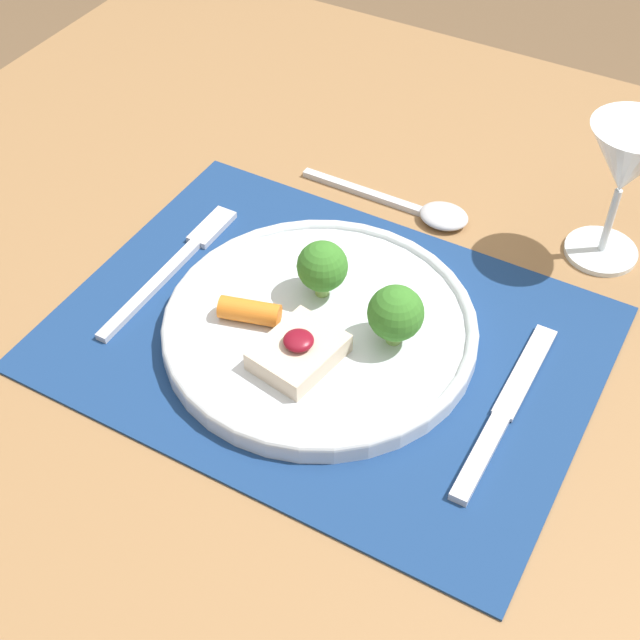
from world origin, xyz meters
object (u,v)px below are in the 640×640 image
(knife, at_px, (500,420))
(wine_glass_near, at_px, (626,166))
(dinner_plate, at_px, (322,324))
(fork, at_px, (179,261))
(spoon, at_px, (426,211))

(knife, xyz_separation_m, wine_glass_near, (0.01, 0.26, 0.11))
(wine_glass_near, bearing_deg, dinner_plate, -128.29)
(knife, relative_size, wine_glass_near, 1.40)
(fork, relative_size, knife, 1.00)
(knife, height_order, wine_glass_near, wine_glass_near)
(fork, xyz_separation_m, spoon, (0.19, 0.20, 0.00))
(knife, distance_m, spoon, 0.29)
(fork, relative_size, spoon, 1.09)
(fork, distance_m, spoon, 0.27)
(dinner_plate, height_order, wine_glass_near, wine_glass_near)
(wine_glass_near, bearing_deg, knife, -92.31)
(knife, xyz_separation_m, spoon, (-0.17, 0.23, 0.00))
(knife, bearing_deg, wine_glass_near, 86.59)
(spoon, distance_m, wine_glass_near, 0.22)
(fork, height_order, knife, knife)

